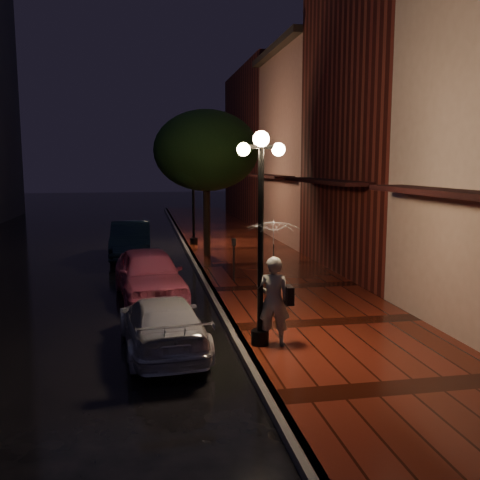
{
  "coord_description": "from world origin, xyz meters",
  "views": [
    {
      "loc": [
        -1.97,
        -15.3,
        3.81
      ],
      "look_at": [
        1.11,
        1.41,
        1.4
      ],
      "focal_mm": 40.0,
      "sensor_mm": 36.0,
      "label": 1
    }
  ],
  "objects_px": {
    "pink_car": "(149,274)",
    "streetlamp_near": "(261,226)",
    "woman_with_umbrella": "(274,263)",
    "parking_meter": "(234,255)",
    "silver_car": "(162,324)",
    "streetlamp_far": "(193,191)",
    "street_tree": "(206,153)",
    "navy_car": "(131,240)"
  },
  "relations": [
    {
      "from": "pink_car",
      "to": "streetlamp_near",
      "type": "bearing_deg",
      "value": -73.15
    },
    {
      "from": "woman_with_umbrella",
      "to": "parking_meter",
      "type": "distance_m",
      "value": 6.16
    },
    {
      "from": "silver_car",
      "to": "woman_with_umbrella",
      "type": "bearing_deg",
      "value": 162.25
    },
    {
      "from": "streetlamp_far",
      "to": "street_tree",
      "type": "xyz_separation_m",
      "value": [
        0.26,
        -3.01,
        1.64
      ]
    },
    {
      "from": "streetlamp_near",
      "to": "silver_car",
      "type": "relative_size",
      "value": 1.1
    },
    {
      "from": "woman_with_umbrella",
      "to": "streetlamp_far",
      "type": "bearing_deg",
      "value": -73.68
    },
    {
      "from": "streetlamp_near",
      "to": "parking_meter",
      "type": "xyz_separation_m",
      "value": [
        0.49,
        6.01,
        -1.62
      ]
    },
    {
      "from": "silver_car",
      "to": "streetlamp_near",
      "type": "bearing_deg",
      "value": 162.89
    },
    {
      "from": "streetlamp_near",
      "to": "silver_car",
      "type": "xyz_separation_m",
      "value": [
        -1.96,
        0.42,
        -2.03
      ]
    },
    {
      "from": "street_tree",
      "to": "navy_car",
      "type": "relative_size",
      "value": 1.29
    },
    {
      "from": "silver_car",
      "to": "parking_meter",
      "type": "bearing_deg",
      "value": -118.77
    },
    {
      "from": "streetlamp_far",
      "to": "navy_car",
      "type": "xyz_separation_m",
      "value": [
        -2.79,
        -2.08,
        -1.86
      ]
    },
    {
      "from": "parking_meter",
      "to": "streetlamp_far",
      "type": "bearing_deg",
      "value": 85.06
    },
    {
      "from": "pink_car",
      "to": "woman_with_umbrella",
      "type": "xyz_separation_m",
      "value": [
        2.41,
        -4.88,
        1.13
      ]
    },
    {
      "from": "street_tree",
      "to": "pink_car",
      "type": "xyz_separation_m",
      "value": [
        -2.42,
        -6.19,
        -3.52
      ]
    },
    {
      "from": "pink_car",
      "to": "silver_car",
      "type": "xyz_separation_m",
      "value": [
        0.2,
        -4.38,
        -0.16
      ]
    },
    {
      "from": "streetlamp_near",
      "to": "streetlamp_far",
      "type": "distance_m",
      "value": 14.0
    },
    {
      "from": "pink_car",
      "to": "parking_meter",
      "type": "height_order",
      "value": "parking_meter"
    },
    {
      "from": "street_tree",
      "to": "streetlamp_near",
      "type": "bearing_deg",
      "value": -91.35
    },
    {
      "from": "street_tree",
      "to": "silver_car",
      "type": "relative_size",
      "value": 1.48
    },
    {
      "from": "pink_car",
      "to": "silver_car",
      "type": "distance_m",
      "value": 4.39
    },
    {
      "from": "street_tree",
      "to": "streetlamp_far",
      "type": "bearing_deg",
      "value": 94.91
    },
    {
      "from": "streetlamp_far",
      "to": "parking_meter",
      "type": "height_order",
      "value": "streetlamp_far"
    },
    {
      "from": "streetlamp_near",
      "to": "woman_with_umbrella",
      "type": "relative_size",
      "value": 1.67
    },
    {
      "from": "silver_car",
      "to": "pink_car",
      "type": "bearing_deg",
      "value": -92.52
    },
    {
      "from": "streetlamp_near",
      "to": "navy_car",
      "type": "relative_size",
      "value": 0.96
    },
    {
      "from": "street_tree",
      "to": "silver_car",
      "type": "xyz_separation_m",
      "value": [
        -2.22,
        -10.57,
        -3.68
      ]
    },
    {
      "from": "parking_meter",
      "to": "woman_with_umbrella",
      "type": "bearing_deg",
      "value": -100.71
    },
    {
      "from": "streetlamp_near",
      "to": "streetlamp_far",
      "type": "xyz_separation_m",
      "value": [
        0.0,
        14.0,
        0.0
      ]
    },
    {
      "from": "streetlamp_near",
      "to": "pink_car",
      "type": "relative_size",
      "value": 1.01
    },
    {
      "from": "streetlamp_near",
      "to": "silver_car",
      "type": "height_order",
      "value": "streetlamp_near"
    },
    {
      "from": "parking_meter",
      "to": "silver_car",
      "type": "bearing_deg",
      "value": -122.17
    },
    {
      "from": "navy_car",
      "to": "silver_car",
      "type": "relative_size",
      "value": 1.15
    },
    {
      "from": "streetlamp_far",
      "to": "parking_meter",
      "type": "distance_m",
      "value": 8.16
    },
    {
      "from": "navy_car",
      "to": "silver_car",
      "type": "distance_m",
      "value": 11.53
    },
    {
      "from": "navy_car",
      "to": "silver_car",
      "type": "xyz_separation_m",
      "value": [
        0.83,
        -11.5,
        -0.17
      ]
    },
    {
      "from": "silver_car",
      "to": "parking_meter",
      "type": "relative_size",
      "value": 2.86
    },
    {
      "from": "streetlamp_near",
      "to": "silver_car",
      "type": "bearing_deg",
      "value": 167.97
    },
    {
      "from": "streetlamp_far",
      "to": "parking_meter",
      "type": "relative_size",
      "value": 3.15
    },
    {
      "from": "street_tree",
      "to": "woman_with_umbrella",
      "type": "distance_m",
      "value": 11.33
    },
    {
      "from": "street_tree",
      "to": "parking_meter",
      "type": "distance_m",
      "value": 5.96
    },
    {
      "from": "streetlamp_far",
      "to": "woman_with_umbrella",
      "type": "bearing_deg",
      "value": -88.97
    }
  ]
}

